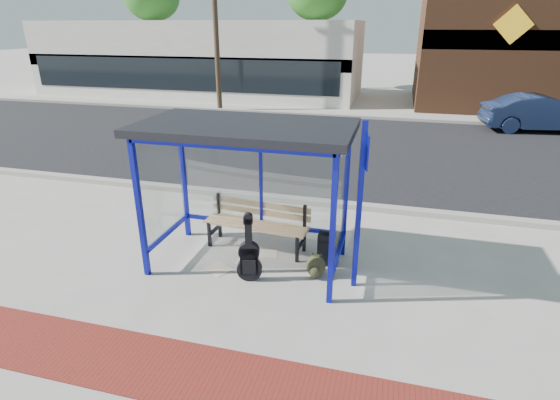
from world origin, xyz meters
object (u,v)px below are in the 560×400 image
(bench, at_px, (257,222))
(suitcase, at_px, (328,249))
(backpack, at_px, (316,267))
(parked_car, at_px, (541,113))
(guitar_bag, at_px, (249,258))

(bench, xyz_separation_m, suitcase, (1.34, -0.27, -0.23))
(backpack, xyz_separation_m, parked_car, (6.32, 12.47, 0.50))
(guitar_bag, bearing_deg, parked_car, 45.75)
(bench, relative_size, guitar_bag, 1.77)
(bench, xyz_separation_m, parked_car, (7.53, 11.75, 0.17))
(guitar_bag, distance_m, parked_car, 14.79)
(bench, bearing_deg, guitar_bag, -73.90)
(suitcase, height_order, parked_car, parked_car)
(bench, distance_m, parked_car, 13.95)
(guitar_bag, height_order, backpack, guitar_bag)
(suitcase, bearing_deg, parked_car, 62.70)
(guitar_bag, xyz_separation_m, parked_car, (7.32, 12.84, 0.28))
(guitar_bag, relative_size, backpack, 2.90)
(guitar_bag, bearing_deg, bench, 86.34)
(bench, height_order, parked_car, parked_car)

